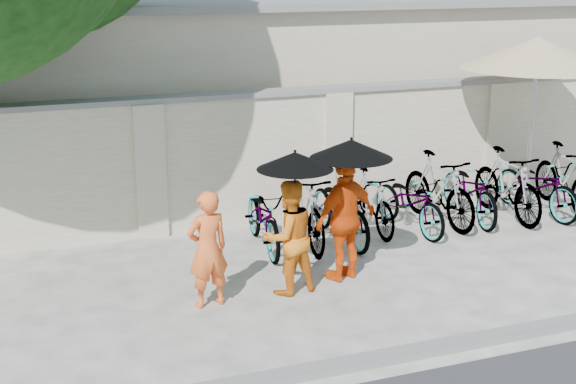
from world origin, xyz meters
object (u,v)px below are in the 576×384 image
object	(u,v)px
monk_left	(208,249)
monk_right	(345,219)
monk_center	(289,237)
patio_umbrella	(538,55)

from	to	relation	value
monk_left	monk_right	size ratio (longest dim) A/B	0.88
monk_center	monk_right	world-z (taller)	monk_right
monk_center	monk_right	xyz separation A→B (m)	(0.84, 0.16, 0.09)
monk_right	patio_umbrella	xyz separation A→B (m)	(3.94, 1.53, 1.76)
monk_center	monk_right	size ratio (longest dim) A/B	0.89
monk_right	monk_left	bearing A→B (deg)	-12.62
monk_center	patio_umbrella	distance (m)	5.40
monk_right	patio_umbrella	distance (m)	4.58
monk_left	monk_center	xyz separation A→B (m)	(1.04, 0.05, 0.01)
monk_center	patio_umbrella	bearing A→B (deg)	-170.96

